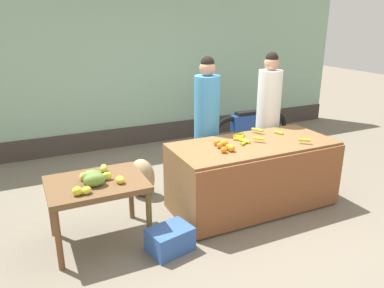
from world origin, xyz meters
TOP-DOWN VIEW (x-y plane):
  - ground_plane at (0.00, 0.00)m, footprint 24.00×24.00m
  - market_wall_back at (0.00, 3.06)m, footprint 8.56×0.23m
  - fruit_stall_counter at (0.39, -0.01)m, footprint 2.04×0.94m
  - side_table_wooden at (-1.54, 0.00)m, footprint 1.00×0.76m
  - banana_bunch_pile at (0.48, 0.13)m, footprint 0.81×0.74m
  - orange_pile at (-0.04, -0.04)m, footprint 0.19×0.34m
  - mango_papaya_pile at (-1.56, -0.06)m, footprint 0.54×0.59m
  - vendor_woman_blue_shirt at (0.11, 0.71)m, footprint 0.34×0.34m
  - vendor_woman_white_shirt at (1.10, 0.68)m, footprint 0.34×0.34m
  - parked_motorcycle at (1.64, 1.89)m, footprint 1.60×0.18m
  - produce_crate at (-0.93, -0.49)m, footprint 0.50×0.41m
  - produce_sack at (-0.79, 0.86)m, footprint 0.47×0.46m

SIDE VIEW (x-z plane):
  - ground_plane at x=0.00m, z-range 0.00..0.00m
  - produce_crate at x=-0.93m, z-range 0.00..0.26m
  - produce_sack at x=-0.79m, z-range 0.00..0.52m
  - parked_motorcycle at x=1.64m, z-range -0.04..0.84m
  - fruit_stall_counter at x=0.39m, z-range 0.00..0.85m
  - side_table_wooden at x=-1.54m, z-range 0.26..0.97m
  - mango_papaya_pile at x=-1.56m, z-range 0.70..0.84m
  - banana_bunch_pile at x=0.48m, z-range 0.84..0.91m
  - orange_pile at x=-0.04m, z-range 0.84..0.93m
  - vendor_woman_blue_shirt at x=0.11m, z-range 0.01..1.85m
  - vendor_woman_white_shirt at x=1.10m, z-range 0.01..1.87m
  - market_wall_back at x=0.00m, z-range -0.03..2.77m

